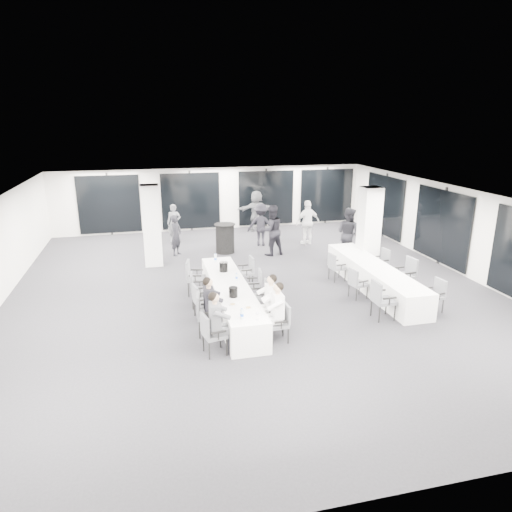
{
  "coord_description": "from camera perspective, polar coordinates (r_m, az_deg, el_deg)",
  "views": [
    {
      "loc": [
        -2.87,
        -12.43,
        4.97
      ],
      "look_at": [
        0.06,
        -0.2,
        1.12
      ],
      "focal_mm": 32.0,
      "sensor_mm": 36.0,
      "label": 1
    }
  ],
  "objects": [
    {
      "name": "chair_main_right_near",
      "position": [
        10.55,
        3.19,
        -8.04
      ],
      "size": [
        0.46,
        0.51,
        0.89
      ],
      "rotation": [
        0.0,
        0.0,
        1.6
      ],
      "color": "#4E5055",
      "rests_on": "floor"
    },
    {
      "name": "chair_side_right_mid",
      "position": [
        14.1,
        18.33,
        -1.99
      ],
      "size": [
        0.57,
        0.62,
        1.03
      ],
      "rotation": [
        0.0,
        0.0,
        1.68
      ],
      "color": "#4E5055",
      "rests_on": "floor"
    },
    {
      "name": "banquet_table_main",
      "position": [
        12.12,
        -3.16,
        -5.3
      ],
      "size": [
        0.9,
        5.0,
        0.75
      ],
      "primitive_type": "cube",
      "color": "white",
      "rests_on": "floor"
    },
    {
      "name": "standing_guest_a",
      "position": [
        17.15,
        -9.96,
        2.89
      ],
      "size": [
        0.76,
        0.8,
        1.72
      ],
      "primitive_type": "imported",
      "rotation": [
        0.0,
        0.0,
        1.02
      ],
      "color": "black",
      "rests_on": "floor"
    },
    {
      "name": "seated_guest_b",
      "position": [
        10.77,
        -5.55,
        -5.77
      ],
      "size": [
        0.5,
        0.38,
        1.44
      ],
      "rotation": [
        0.0,
        0.0,
        -1.57
      ],
      "color": "black",
      "rests_on": "floor"
    },
    {
      "name": "chair_main_right_fourth",
      "position": [
        12.8,
        -0.03,
        -3.41
      ],
      "size": [
        0.5,
        0.54,
        0.88
      ],
      "rotation": [
        0.0,
        0.0,
        1.44
      ],
      "color": "#4E5055",
      "rests_on": "floor"
    },
    {
      "name": "ice_bucket_far",
      "position": [
        12.99,
        -4.08,
        -1.35
      ],
      "size": [
        0.24,
        0.24,
        0.28
      ],
      "primitive_type": "cylinder",
      "color": "black",
      "rests_on": "banquet_table_main"
    },
    {
      "name": "water_bottle_b",
      "position": [
        12.27,
        -2.44,
        -2.62
      ],
      "size": [
        0.06,
        0.06,
        0.2
      ],
      "primitive_type": "cylinder",
      "color": "silver",
      "rests_on": "banquet_table_main"
    },
    {
      "name": "water_bottle_a",
      "position": [
        9.98,
        -1.77,
        -7.26
      ],
      "size": [
        0.07,
        0.07,
        0.24
      ],
      "primitive_type": "cylinder",
      "color": "silver",
      "rests_on": "banquet_table_main"
    },
    {
      "name": "chair_main_left_mid",
      "position": [
        11.75,
        -6.96,
        -5.4
      ],
      "size": [
        0.53,
        0.56,
        0.9
      ],
      "rotation": [
        0.0,
        0.0,
        -1.39
      ],
      "color": "#4E5055",
      "rests_on": "floor"
    },
    {
      "name": "column_right",
      "position": [
        15.6,
        13.92,
        3.28
      ],
      "size": [
        0.6,
        0.6,
        2.8
      ],
      "primitive_type": "cube",
      "color": "white",
      "rests_on": "floor"
    },
    {
      "name": "seated_guest_d",
      "position": [
        10.87,
        1.58,
        -5.47
      ],
      "size": [
        0.5,
        0.38,
        1.44
      ],
      "rotation": [
        0.0,
        0.0,
        1.57
      ],
      "color": "white",
      "rests_on": "floor"
    },
    {
      "name": "seated_guest_c",
      "position": [
        10.38,
        2.37,
        -6.6
      ],
      "size": [
        0.5,
        0.38,
        1.44
      ],
      "rotation": [
        0.0,
        0.0,
        1.57
      ],
      "color": "white",
      "rests_on": "floor"
    },
    {
      "name": "plate_c",
      "position": [
        11.72,
        -2.56,
        -4.04
      ],
      "size": [
        0.21,
        0.21,
        0.03
      ],
      "color": "white",
      "rests_on": "banquet_table_main"
    },
    {
      "name": "chair_main_left_second",
      "position": [
        10.86,
        -6.43,
        -6.93
      ],
      "size": [
        0.59,
        0.63,
        1.02
      ],
      "rotation": [
        0.0,
        0.0,
        -1.72
      ],
      "color": "#4E5055",
      "rests_on": "floor"
    },
    {
      "name": "ice_bucket_near",
      "position": [
        11.17,
        -2.87,
        -4.53
      ],
      "size": [
        0.22,
        0.22,
        0.25
      ],
      "primitive_type": "cylinder",
      "color": "black",
      "rests_on": "banquet_table_main"
    },
    {
      "name": "chair_side_left_mid",
      "position": [
        13.24,
        12.44,
        -3.15
      ],
      "size": [
        0.51,
        0.54,
        0.87
      ],
      "rotation": [
        0.0,
        0.0,
        -1.39
      ],
      "color": "#4E5055",
      "rests_on": "floor"
    },
    {
      "name": "chair_side_right_far",
      "position": [
        15.31,
        15.46,
        -0.55
      ],
      "size": [
        0.5,
        0.54,
        0.9
      ],
      "rotation": [
        0.0,
        0.0,
        1.68
      ],
      "color": "#4E5055",
      "rests_on": "floor"
    },
    {
      "name": "room",
      "position": [
        14.51,
        1.96,
        2.71
      ],
      "size": [
        14.04,
        16.04,
        2.84
      ],
      "color": "#222327",
      "rests_on": "ground"
    },
    {
      "name": "standing_guest_f",
      "position": [
        20.57,
        0.06,
        6.01
      ],
      "size": [
        1.93,
        0.79,
        2.08
      ],
      "primitive_type": "imported",
      "rotation": [
        0.0,
        0.0,
        3.11
      ],
      "color": "#53555A",
      "rests_on": "floor"
    },
    {
      "name": "banquet_table_side",
      "position": [
        14.08,
        14.51,
        -2.6
      ],
      "size": [
        0.9,
        5.0,
        0.75
      ],
      "primitive_type": "cube",
      "color": "white",
      "rests_on": "floor"
    },
    {
      "name": "chair_main_left_near",
      "position": [
        9.99,
        -5.65,
        -9.38
      ],
      "size": [
        0.56,
        0.6,
        0.95
      ],
      "rotation": [
        0.0,
        0.0,
        -1.37
      ],
      "color": "#4E5055",
      "rests_on": "floor"
    },
    {
      "name": "seated_guest_a",
      "position": [
        9.91,
        -4.77,
        -7.84
      ],
      "size": [
        0.5,
        0.38,
        1.44
      ],
      "rotation": [
        0.0,
        0.0,
        -1.57
      ],
      "color": "#53555A",
      "rests_on": "floor"
    },
    {
      "name": "wine_glass",
      "position": [
        9.91,
        0.14,
        -7.22
      ],
      "size": [
        0.08,
        0.08,
        0.2
      ],
      "color": "silver",
      "rests_on": "banquet_table_main"
    },
    {
      "name": "chair_main_right_second",
      "position": [
        11.03,
        2.37,
        -6.72
      ],
      "size": [
        0.53,
        0.57,
        0.93
      ],
      "rotation": [
        0.0,
        0.0,
        1.72
      ],
      "color": "#4E5055",
      "rests_on": "floor"
    },
    {
      "name": "standing_guest_g",
      "position": [
        19.1,
        -10.22,
        4.37
      ],
      "size": [
        0.74,
        0.64,
        1.75
      ],
      "primitive_type": "imported",
      "rotation": [
        0.0,
        0.0,
        -0.22
      ],
      "color": "#53555A",
      "rests_on": "floor"
    },
    {
      "name": "chair_main_right_mid",
      "position": [
        12.1,
        0.83,
        -4.73
      ],
      "size": [
        0.44,
        0.5,
        0.86
      ],
      "rotation": [
        0.0,
        0.0,
        1.6
      ],
      "color": "#4E5055",
      "rests_on": "floor"
    },
    {
      "name": "chair_main_left_far",
      "position": [
        13.32,
        -7.87,
        -2.42
      ],
      "size": [
        0.6,
        0.64,
        1.01
      ],
      "rotation": [
        0.0,
        0.0,
        -1.78
      ],
      "color": "#4E5055",
      "rests_on": "floor"
    },
    {
      "name": "cocktail_table",
      "position": [
        17.32,
        -3.9,
        2.24
      ],
      "size": [
        0.8,
        0.8,
        1.11
      ],
      "color": "black",
      "rests_on": "floor"
    },
    {
      "name": "standing_guest_c",
      "position": [
        18.19,
        0.63,
        4.27
      ],
      "size": [
        1.37,
        0.98,
        1.92
      ],
      "primitive_type": "imported",
      "rotation": [
        0.0,
        0.0,
        2.83
      ],
      "color": "black",
      "rests_on": "floor"
    },
    {
      "name": "standing_guest_d",
      "position": [
        18.48,
        6.48,
        4.56
      ],
      "size": [
        1.3,
        0.88,
        2.03
      ],
      "primitive_type": "imported",
      "rotation": [
        0.0,
        0.0,
        3.33
      ],
      "color": "white",
      "rests_on": "floor"
    },
    {
      "name": "standing_guest_h",
      "position": [
        16.76,
        11.47,
        3.21
      ],
      "size": [
        1.04,
        1.2,
        2.13
      ],
      "primitive_type": "imported",
      "rotation": [
        0.0,
        0.0,
        2.06
      ],
      "color": "black",
      "rests_on": "floor"
    },
    {
      "name": "standing_guest_b",
      "position": [
        16.87,
        1.96,
        3.64
      ],
      "size": [
        1.15,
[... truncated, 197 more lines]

